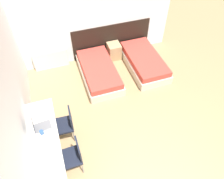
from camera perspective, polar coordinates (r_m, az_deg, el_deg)
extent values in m
cube|color=white|center=(6.49, -6.15, 17.93)|extent=(5.08, 0.05, 2.70)
cube|color=white|center=(4.63, -24.03, -1.37)|extent=(0.05, 5.57, 2.70)
cube|color=black|center=(7.05, -0.11, 12.91)|extent=(2.50, 0.03, 1.04)
cube|color=beige|center=(6.43, -3.43, 4.08)|extent=(0.97, 1.87, 0.25)
cube|color=#CC3D33|center=(6.29, -3.51, 5.45)|extent=(0.89, 1.79, 0.17)
cube|color=beige|center=(6.82, 8.26, 6.69)|extent=(0.97, 1.87, 0.25)
cube|color=#CC3D33|center=(6.69, 8.45, 8.03)|extent=(0.89, 1.79, 0.17)
cube|color=tan|center=(7.03, 0.52, 10.03)|extent=(0.39, 0.41, 0.50)
cube|color=silver|center=(6.88, -15.65, 7.56)|extent=(1.02, 0.12, 0.60)
cube|color=beige|center=(4.61, -17.38, -12.50)|extent=(0.59, 2.05, 0.04)
cube|color=beige|center=(5.49, -17.73, -5.59)|extent=(0.53, 0.04, 0.69)
cube|color=black|center=(5.01, -12.71, -9.12)|extent=(0.46, 0.46, 0.05)
cube|color=black|center=(4.81, -10.77, -7.22)|extent=(0.05, 0.39, 0.40)
cylinder|color=slate|center=(5.12, -14.12, -12.68)|extent=(0.02, 0.02, 0.43)
cylinder|color=slate|center=(5.32, -14.50, -9.26)|extent=(0.02, 0.02, 0.43)
cylinder|color=slate|center=(5.10, -9.91, -11.92)|extent=(0.02, 0.02, 0.43)
cylinder|color=slate|center=(5.30, -10.50, -8.51)|extent=(0.02, 0.02, 0.43)
cube|color=black|center=(4.60, -10.94, -17.09)|extent=(0.44, 0.44, 0.05)
cube|color=black|center=(4.40, -8.73, -15.17)|extent=(0.04, 0.39, 0.40)
cylinder|color=slate|center=(4.75, -12.33, -20.86)|extent=(0.02, 0.02, 0.43)
cylinder|color=slate|center=(4.91, -13.23, -16.94)|extent=(0.02, 0.02, 0.43)
cylinder|color=slate|center=(4.74, -7.67, -19.70)|extent=(0.02, 0.02, 0.43)
cylinder|color=slate|center=(4.90, -8.82, -15.83)|extent=(0.02, 0.02, 0.43)
cube|color=slate|center=(4.76, -17.64, -9.15)|extent=(0.36, 0.26, 0.02)
cube|color=black|center=(4.63, -19.96, -8.49)|extent=(0.07, 0.23, 0.34)
cube|color=#1E4793|center=(4.37, -16.25, -16.99)|extent=(0.35, 0.26, 0.01)
cube|color=white|center=(4.36, -16.28, -16.94)|extent=(0.33, 0.24, 0.01)
cylinder|color=#2D5184|center=(4.64, -17.89, -10.59)|extent=(0.08, 0.08, 0.09)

